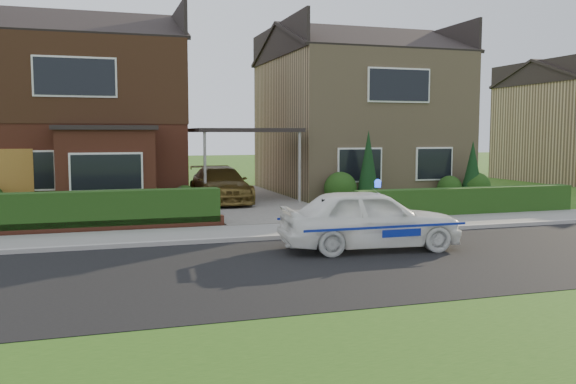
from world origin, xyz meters
name	(u,v)px	position (x,y,z in m)	size (l,w,h in m)	color
ground	(371,262)	(0.00, 0.00, 0.00)	(120.00, 120.00, 0.00)	#264B14
road	(371,262)	(0.00, 0.00, 0.00)	(60.00, 6.00, 0.02)	black
kerb	(318,235)	(0.00, 3.05, 0.06)	(60.00, 0.16, 0.12)	#9E9993
sidewalk	(305,229)	(0.00, 4.10, 0.05)	(60.00, 2.00, 0.10)	slate
grass_verge	(545,344)	(0.00, -5.00, 0.00)	(60.00, 4.00, 0.01)	#264B14
driveway	(244,201)	(0.00, 11.00, 0.06)	(3.80, 12.00, 0.12)	#666059
house_left	(79,101)	(-5.78, 13.90, 3.81)	(7.50, 9.53, 7.25)	brown
house_right	(356,109)	(5.80, 13.99, 3.66)	(7.50, 8.06, 7.25)	#9F8562
carport_link	(244,131)	(0.00, 10.95, 2.66)	(3.80, 3.00, 2.77)	black
dwarf_wall	(75,228)	(-5.80, 5.30, 0.18)	(7.70, 0.25, 0.36)	brown
hedge_left	(75,234)	(-5.80, 5.45, 0.00)	(7.50, 0.55, 0.90)	#133A12
hedge_right	(466,216)	(5.80, 5.35, 0.00)	(7.50, 0.55, 0.80)	#133A12
shrub_left_mid	(137,193)	(-4.00, 9.30, 0.66)	(1.32, 1.32, 1.32)	#133A12
shrub_left_near	(185,198)	(-2.40, 9.60, 0.42)	(0.84, 0.84, 0.84)	#133A12
shrub_right_near	(340,188)	(3.20, 9.40, 0.60)	(1.20, 1.20, 1.20)	#133A12
shrub_right_mid	(449,188)	(7.80, 9.50, 0.48)	(0.96, 0.96, 0.96)	#133A12
shrub_right_far	(476,186)	(8.80, 9.20, 0.54)	(1.08, 1.08, 1.08)	#133A12
conifer_a	(368,169)	(4.20, 9.20, 1.30)	(0.90, 0.90, 2.60)	black
conifer_b	(472,172)	(8.60, 9.20, 1.10)	(0.90, 0.90, 2.20)	black
police_car	(370,219)	(0.54, 1.24, 0.68)	(3.69, 4.14, 1.53)	white
driveway_car	(220,185)	(-1.00, 10.52, 0.75)	(1.76, 4.34, 1.26)	brown
potted_plant_a	(90,204)	(-5.46, 9.00, 0.37)	(0.39, 0.26, 0.74)	gray
potted_plant_c	(184,200)	(-2.50, 9.00, 0.41)	(0.46, 0.46, 0.81)	gray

